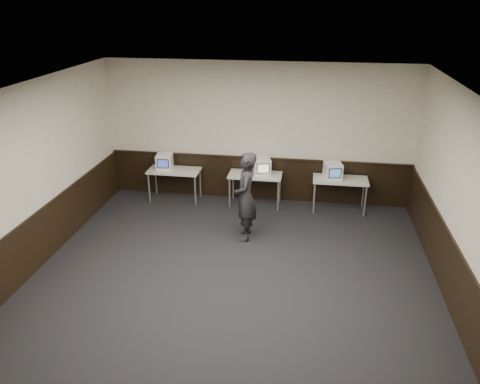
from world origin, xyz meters
name	(u,v)px	position (x,y,z in m)	size (l,w,h in m)	color
floor	(227,295)	(0.00, 0.00, 0.00)	(8.00, 8.00, 0.00)	black
ceiling	(225,99)	(0.00, 0.00, 3.20)	(8.00, 8.00, 0.00)	white
back_wall	(258,133)	(0.00, 4.00, 1.60)	(7.00, 7.00, 0.00)	silver
left_wall	(11,192)	(-3.50, 0.00, 1.60)	(8.00, 8.00, 0.00)	silver
right_wall	(474,222)	(3.50, 0.00, 1.60)	(8.00, 8.00, 0.00)	silver
wainscot_back	(257,178)	(0.00, 3.98, 0.50)	(6.98, 0.04, 1.00)	black
wainscot_left	(25,252)	(-3.48, 0.00, 0.50)	(0.04, 7.98, 1.00)	black
wainscot_right	(458,288)	(3.48, 0.00, 0.50)	(0.04, 7.98, 1.00)	black
wainscot_rail	(257,158)	(0.00, 3.96, 1.02)	(6.98, 0.06, 0.04)	black
desk_left	(174,173)	(-1.90, 3.60, 0.68)	(1.20, 0.60, 0.75)	beige
desk_center	(255,177)	(0.00, 3.60, 0.68)	(1.20, 0.60, 0.75)	beige
desk_right	(340,182)	(1.90, 3.60, 0.68)	(1.20, 0.60, 0.75)	beige
emac_left	(164,162)	(-2.13, 3.62, 0.93)	(0.40, 0.42, 0.36)	white
emac_center	(262,166)	(0.14, 3.64, 0.94)	(0.46, 0.47, 0.37)	white
emac_right	(333,171)	(1.72, 3.59, 0.93)	(0.44, 0.45, 0.37)	white
person	(246,197)	(0.01, 1.99, 0.89)	(0.65, 0.43, 1.78)	black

